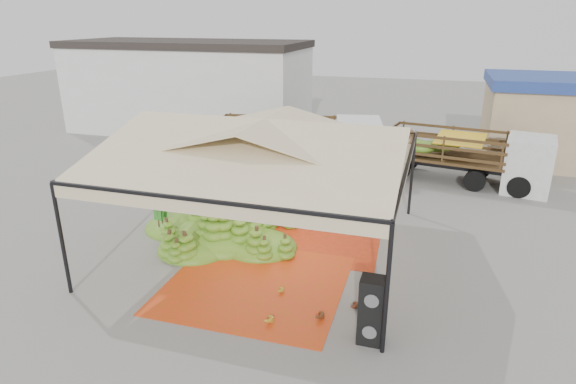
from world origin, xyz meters
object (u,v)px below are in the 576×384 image
(speaker_stack, at_px, (372,310))
(truck_right, at_px, (474,152))
(banana_heap, at_px, (220,221))
(truck_left, at_px, (305,140))
(vendor, at_px, (367,179))

(speaker_stack, height_order, truck_right, truck_right)
(banana_heap, height_order, speaker_stack, speaker_stack)
(banana_heap, distance_m, truck_right, 11.43)
(banana_heap, height_order, truck_left, truck_left)
(banana_heap, relative_size, truck_right, 0.84)
(speaker_stack, xyz_separation_m, truck_left, (-4.60, 11.43, 0.74))
(vendor, bearing_deg, truck_left, -14.31)
(truck_left, bearing_deg, banana_heap, -106.78)
(speaker_stack, relative_size, vendor, 1.04)
(truck_right, bearing_deg, speaker_stack, -92.23)
(speaker_stack, relative_size, truck_left, 0.21)
(truck_right, bearing_deg, vendor, -133.42)
(speaker_stack, height_order, truck_left, truck_left)
(speaker_stack, xyz_separation_m, vendor, (-1.44, 9.00, -0.03))
(vendor, bearing_deg, banana_heap, 76.38)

